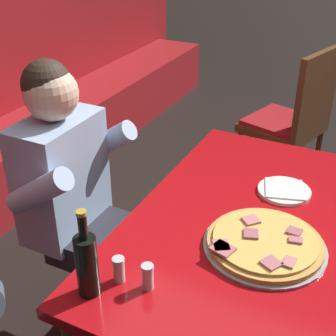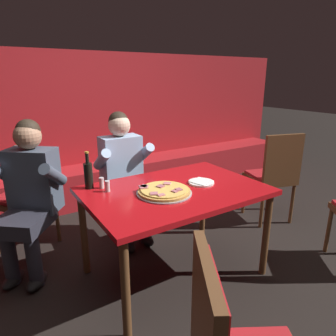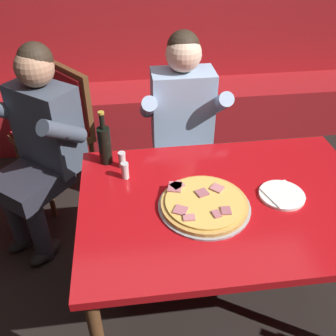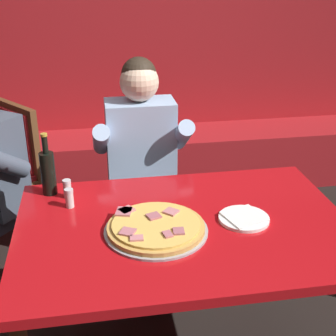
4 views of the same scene
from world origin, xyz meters
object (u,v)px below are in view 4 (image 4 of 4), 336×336
object	(u,v)px
beer_bottle	(48,171)
dining_chair_far_right	(3,168)
plate_white_paper	(244,218)
shaker_oregano	(67,190)
main_dining_table	(184,240)
diner_seated_blue_shirt	(143,164)
shaker_black_pepper	(69,199)
pizza	(156,227)

from	to	relation	value
beer_bottle	dining_chair_far_right	bearing A→B (deg)	114.78
plate_white_paper	dining_chair_far_right	size ratio (longest dim) A/B	0.22
beer_bottle	shaker_oregano	size ratio (longest dim) A/B	3.40
beer_bottle	shaker_oregano	xyz separation A→B (m)	(0.08, -0.05, -0.07)
main_dining_table	dining_chair_far_right	distance (m)	1.45
plate_white_paper	diner_seated_blue_shirt	xyz separation A→B (m)	(-0.33, 0.76, -0.06)
shaker_oregano	shaker_black_pepper	bearing A→B (deg)	-82.92
shaker_black_pepper	dining_chair_far_right	distance (m)	1.03
shaker_oregano	diner_seated_blue_shirt	size ratio (longest dim) A/B	0.07
shaker_oregano	shaker_black_pepper	world-z (taller)	same
shaker_oregano	shaker_black_pepper	xyz separation A→B (m)	(0.01, -0.09, 0.00)
diner_seated_blue_shirt	dining_chair_far_right	size ratio (longest dim) A/B	1.33
pizza	dining_chair_far_right	distance (m)	1.42
beer_bottle	diner_seated_blue_shirt	distance (m)	0.63
shaker_black_pepper	main_dining_table	bearing A→B (deg)	-25.44
plate_white_paper	shaker_oregano	world-z (taller)	shaker_oregano
plate_white_paper	shaker_black_pepper	bearing A→B (deg)	161.88
shaker_black_pepper	dining_chair_far_right	size ratio (longest dim) A/B	0.09
shaker_oregano	beer_bottle	bearing A→B (deg)	146.70
main_dining_table	beer_bottle	world-z (taller)	beer_bottle
dining_chair_far_right	shaker_black_pepper	bearing A→B (deg)	-63.92
plate_white_paper	beer_bottle	size ratio (longest dim) A/B	0.72
main_dining_table	pizza	distance (m)	0.16
shaker_oregano	diner_seated_blue_shirt	xyz separation A→B (m)	(0.39, 0.43, -0.09)
main_dining_table	shaker_black_pepper	bearing A→B (deg)	154.56
shaker_oregano	shaker_black_pepper	distance (m)	0.09
pizza	plate_white_paper	xyz separation A→B (m)	(0.37, 0.03, -0.01)
pizza	diner_seated_blue_shirt	world-z (taller)	diner_seated_blue_shirt
shaker_oregano	pizza	bearing A→B (deg)	-45.17
main_dining_table	dining_chair_far_right	world-z (taller)	dining_chair_far_right
beer_bottle	pizza	bearing A→B (deg)	-43.23
pizza	shaker_oregano	size ratio (longest dim) A/B	4.80
main_dining_table	beer_bottle	bearing A→B (deg)	146.58
dining_chair_far_right	shaker_oregano	bearing A→B (deg)	-62.01
pizza	shaker_black_pepper	size ratio (longest dim) A/B	4.80
diner_seated_blue_shirt	shaker_black_pepper	bearing A→B (deg)	-125.73
beer_bottle	shaker_black_pepper	bearing A→B (deg)	-57.64
pizza	shaker_oregano	xyz separation A→B (m)	(-0.35, 0.35, 0.02)
shaker_oregano	dining_chair_far_right	bearing A→B (deg)	117.99
pizza	beer_bottle	xyz separation A→B (m)	(-0.43, 0.41, 0.09)
shaker_black_pepper	dining_chair_far_right	bearing A→B (deg)	116.08
plate_white_paper	dining_chair_far_right	bearing A→B (deg)	135.41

